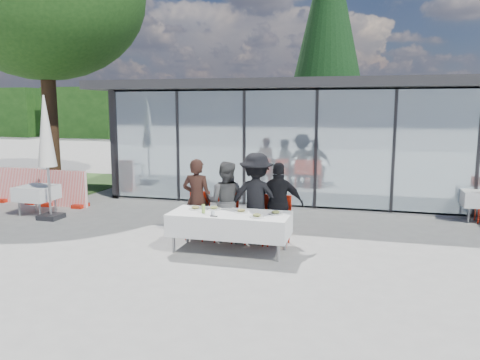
{
  "coord_description": "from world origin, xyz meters",
  "views": [
    {
      "loc": [
        2.29,
        -8.3,
        2.73
      ],
      "look_at": [
        -0.28,
        1.2,
        1.18
      ],
      "focal_mm": 35.0,
      "sensor_mm": 36.0,
      "label": 1
    }
  ],
  "objects_px": {
    "plate_a": "(195,208)",
    "plate_extra": "(257,216)",
    "diner_b": "(226,201)",
    "diner_c": "(256,199)",
    "diner_a": "(197,199)",
    "diner_d": "(279,204)",
    "diner_chair_c": "(257,216)",
    "juice_bottle": "(203,209)",
    "conifer_tree": "(328,31)",
    "dining_table": "(230,224)",
    "diner_chair_a": "(198,213)",
    "plate_b": "(214,208)",
    "plate_c": "(241,211)",
    "diner_chair_d": "(279,218)",
    "spare_table_left": "(37,193)",
    "diner_chair_b": "(227,214)",
    "market_umbrella": "(46,139)",
    "folded_eyeglasses": "(214,216)",
    "plate_d": "(276,213)"
  },
  "relations": [
    {
      "from": "diner_chair_c",
      "to": "plate_extra",
      "type": "xyz_separation_m",
      "value": [
        0.21,
        -0.95,
        0.24
      ]
    },
    {
      "from": "diner_d",
      "to": "diner_chair_b",
      "type": "bearing_deg",
      "value": -8.25
    },
    {
      "from": "dining_table",
      "to": "folded_eyeglasses",
      "type": "bearing_deg",
      "value": -118.5
    },
    {
      "from": "plate_b",
      "to": "conifer_tree",
      "type": "distance_m",
      "value": 13.92
    },
    {
      "from": "diner_c",
      "to": "spare_table_left",
      "type": "xyz_separation_m",
      "value": [
        -5.96,
        1.01,
        -0.36
      ]
    },
    {
      "from": "plate_b",
      "to": "plate_d",
      "type": "xyz_separation_m",
      "value": [
        1.23,
        -0.07,
        0.0
      ]
    },
    {
      "from": "diner_chair_a",
      "to": "diner_c",
      "type": "relative_size",
      "value": 0.53
    },
    {
      "from": "diner_chair_b",
      "to": "plate_b",
      "type": "distance_m",
      "value": 0.6
    },
    {
      "from": "diner_chair_b",
      "to": "market_umbrella",
      "type": "height_order",
      "value": "market_umbrella"
    },
    {
      "from": "conifer_tree",
      "to": "diner_b",
      "type": "bearing_deg",
      "value": -94.24
    },
    {
      "from": "diner_a",
      "to": "diner_d",
      "type": "relative_size",
      "value": 1.01
    },
    {
      "from": "diner_chair_c",
      "to": "plate_extra",
      "type": "bearing_deg",
      "value": -77.29
    },
    {
      "from": "diner_d",
      "to": "plate_b",
      "type": "height_order",
      "value": "diner_d"
    },
    {
      "from": "diner_b",
      "to": "diner_c",
      "type": "bearing_deg",
      "value": 179.57
    },
    {
      "from": "diner_d",
      "to": "juice_bottle",
      "type": "relative_size",
      "value": 9.94
    },
    {
      "from": "plate_a",
      "to": "plate_extra",
      "type": "xyz_separation_m",
      "value": [
        1.3,
        -0.33,
        0.0
      ]
    },
    {
      "from": "plate_d",
      "to": "plate_extra",
      "type": "relative_size",
      "value": 1.0
    },
    {
      "from": "diner_c",
      "to": "juice_bottle",
      "type": "distance_m",
      "value": 1.17
    },
    {
      "from": "plate_b",
      "to": "folded_eyeglasses",
      "type": "xyz_separation_m",
      "value": [
        0.18,
        -0.56,
        -0.02
      ]
    },
    {
      "from": "spare_table_left",
      "to": "diner_chair_c",
      "type": "bearing_deg",
      "value": -8.9
    },
    {
      "from": "diner_chair_c",
      "to": "spare_table_left",
      "type": "height_order",
      "value": "diner_chair_c"
    },
    {
      "from": "diner_chair_d",
      "to": "diner_chair_b",
      "type": "bearing_deg",
      "value": 180.0
    },
    {
      "from": "diner_a",
      "to": "plate_extra",
      "type": "relative_size",
      "value": 6.21
    },
    {
      "from": "dining_table",
      "to": "plate_b",
      "type": "xyz_separation_m",
      "value": [
        -0.38,
        0.2,
        0.24
      ]
    },
    {
      "from": "diner_a",
      "to": "diner_d",
      "type": "distance_m",
      "value": 1.72
    },
    {
      "from": "diner_chair_a",
      "to": "diner_b",
      "type": "height_order",
      "value": "diner_b"
    },
    {
      "from": "diner_a",
      "to": "dining_table",
      "type": "bearing_deg",
      "value": 141.98
    },
    {
      "from": "dining_table",
      "to": "juice_bottle",
      "type": "bearing_deg",
      "value": -162.35
    },
    {
      "from": "dining_table",
      "to": "diner_chair_d",
      "type": "xyz_separation_m",
      "value": [
        0.82,
        0.75,
        -0.0
      ]
    },
    {
      "from": "diner_d",
      "to": "conifer_tree",
      "type": "xyz_separation_m",
      "value": [
        -0.18,
        12.39,
        5.16
      ]
    },
    {
      "from": "diner_chair_d",
      "to": "plate_a",
      "type": "bearing_deg",
      "value": -158.08
    },
    {
      "from": "diner_chair_b",
      "to": "dining_table",
      "type": "bearing_deg",
      "value": -69.43
    },
    {
      "from": "diner_chair_c",
      "to": "juice_bottle",
      "type": "distance_m",
      "value": 1.26
    },
    {
      "from": "plate_a",
      "to": "plate_extra",
      "type": "distance_m",
      "value": 1.34
    },
    {
      "from": "plate_c",
      "to": "diner_c",
      "type": "bearing_deg",
      "value": 74.48
    },
    {
      "from": "diner_chair_a",
      "to": "spare_table_left",
      "type": "height_order",
      "value": "diner_chair_a"
    },
    {
      "from": "diner_d",
      "to": "juice_bottle",
      "type": "xyz_separation_m",
      "value": [
        -1.28,
        -0.83,
        0.01
      ]
    },
    {
      "from": "plate_c",
      "to": "diner_chair_c",
      "type": "bearing_deg",
      "value": 76.16
    },
    {
      "from": "diner_c",
      "to": "conifer_tree",
      "type": "xyz_separation_m",
      "value": [
        0.28,
        12.39,
        5.07
      ]
    },
    {
      "from": "dining_table",
      "to": "diner_chair_a",
      "type": "distance_m",
      "value": 1.17
    },
    {
      "from": "plate_extra",
      "to": "folded_eyeglasses",
      "type": "bearing_deg",
      "value": -168.39
    },
    {
      "from": "plate_c",
      "to": "conifer_tree",
      "type": "distance_m",
      "value": 13.98
    },
    {
      "from": "juice_bottle",
      "to": "spare_table_left",
      "type": "xyz_separation_m",
      "value": [
        -5.13,
        1.83,
        -0.28
      ]
    },
    {
      "from": "market_umbrella",
      "to": "plate_d",
      "type": "bearing_deg",
      "value": -11.84
    },
    {
      "from": "diner_chair_b",
      "to": "spare_table_left",
      "type": "relative_size",
      "value": 1.13
    },
    {
      "from": "plate_b",
      "to": "diner_chair_a",
      "type": "bearing_deg",
      "value": 133.99
    },
    {
      "from": "dining_table",
      "to": "diner_chair_d",
      "type": "bearing_deg",
      "value": 42.57
    },
    {
      "from": "diner_c",
      "to": "diner_d",
      "type": "bearing_deg",
      "value": 177.26
    },
    {
      "from": "spare_table_left",
      "to": "diner_a",
      "type": "bearing_deg",
      "value": -12.07
    },
    {
      "from": "plate_a",
      "to": "conifer_tree",
      "type": "bearing_deg",
      "value": 83.96
    }
  ]
}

